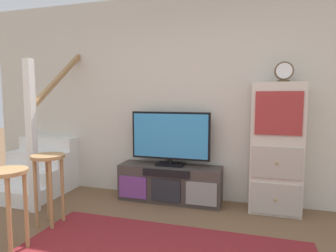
# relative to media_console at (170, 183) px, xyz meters

# --- Properties ---
(back_wall) EXTENTS (6.40, 0.12, 2.70)m
(back_wall) POSITION_rel_media_console_xyz_m (0.30, 0.27, 1.11)
(back_wall) COLOR beige
(back_wall) RESTS_ON ground_plane
(media_console) EXTENTS (1.34, 0.38, 0.47)m
(media_console) POSITION_rel_media_console_xyz_m (0.00, 0.00, 0.00)
(media_console) COLOR #423833
(media_console) RESTS_ON ground_plane
(television) EXTENTS (1.04, 0.22, 0.70)m
(television) POSITION_rel_media_console_xyz_m (0.00, 0.02, 0.61)
(television) COLOR black
(television) RESTS_ON media_console
(side_cabinet) EXTENTS (0.58, 0.38, 1.53)m
(side_cabinet) POSITION_rel_media_console_xyz_m (1.29, 0.01, 0.53)
(side_cabinet) COLOR beige
(side_cabinet) RESTS_ON ground_plane
(desk_clock) EXTENTS (0.21, 0.08, 0.23)m
(desk_clock) POSITION_rel_media_console_xyz_m (1.34, -0.00, 1.41)
(desk_clock) COLOR #4C3823
(desk_clock) RESTS_ON side_cabinet
(staircase) EXTENTS (1.00, 1.36, 2.20)m
(staircase) POSITION_rel_media_console_xyz_m (-1.94, 0.01, 0.13)
(staircase) COLOR white
(staircase) RESTS_ON ground_plane
(bar_stool_near) EXTENTS (0.34, 0.34, 0.74)m
(bar_stool_near) POSITION_rel_media_console_xyz_m (-1.00, -1.59, 0.31)
(bar_stool_near) COLOR #A37A4C
(bar_stool_near) RESTS_ON ground_plane
(bar_stool_far) EXTENTS (0.34, 0.34, 0.76)m
(bar_stool_far) POSITION_rel_media_console_xyz_m (-1.03, -1.04, 0.32)
(bar_stool_far) COLOR #A37A4C
(bar_stool_far) RESTS_ON ground_plane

